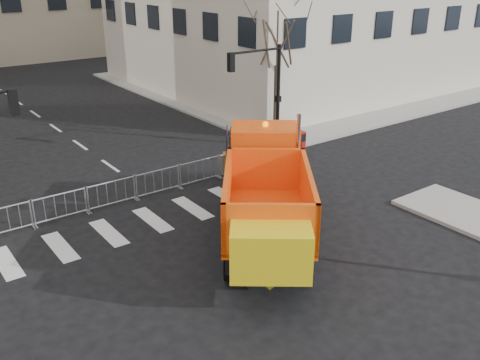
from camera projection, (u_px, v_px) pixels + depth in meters
ground at (264, 272)px, 17.10m from camera, size 120.00×120.00×0.00m
sidewalk_back at (143, 187)px, 23.42m from camera, size 64.00×5.00×0.15m
traffic_light_right at (278, 97)px, 27.83m from camera, size 0.18×0.18×5.40m
crowd_barriers at (136, 187)px, 22.15m from camera, size 12.60×0.60×1.10m
street_tree at (277, 72)px, 28.57m from camera, size 3.00×3.00×7.50m
plow_truck at (266, 191)px, 18.51m from camera, size 8.87×10.38×4.21m
cop_a at (240, 165)px, 23.77m from camera, size 0.74×0.67×1.70m
cop_b at (238, 161)px, 24.01m from camera, size 1.12×1.04×1.84m
cop_c at (253, 168)px, 23.06m from camera, size 1.22×1.09×1.98m
newspaper_box at (300, 142)px, 27.27m from camera, size 0.48×0.43×1.10m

